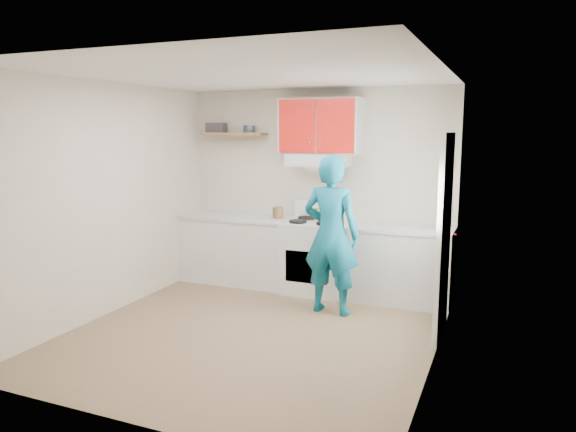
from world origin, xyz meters
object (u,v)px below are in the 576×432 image
at_px(stove, 315,257).
at_px(person, 331,235).
at_px(tin, 249,129).
at_px(crock, 278,213).
at_px(kettle, 316,214).

bearing_deg(stove, person, -57.26).
height_order(stove, tin, tin).
relative_size(tin, crock, 0.93).
distance_m(tin, person, 2.05).
distance_m(stove, tin, 1.92).
bearing_deg(kettle, stove, -97.70).
relative_size(crock, person, 0.09).
bearing_deg(tin, crock, -13.49).
height_order(tin, person, tin).
xyz_separation_m(tin, person, (1.44, -0.84, -1.18)).
relative_size(stove, person, 0.51).
bearing_deg(kettle, person, -84.02).
xyz_separation_m(stove, person, (0.43, -0.67, 0.44)).
bearing_deg(crock, person, -36.79).
distance_m(stove, person, 0.91).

